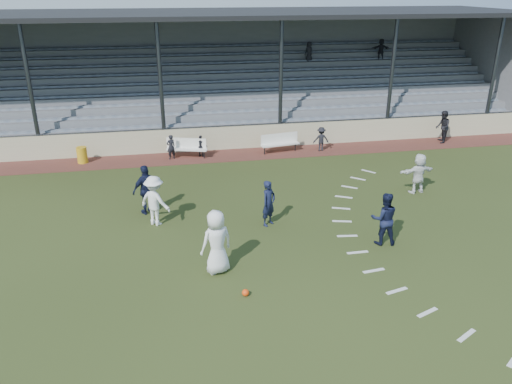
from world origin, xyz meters
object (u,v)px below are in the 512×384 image
trash_bin (82,155)px  bench_right (280,141)px  bench_left (187,146)px  player_navy_lead (269,203)px  player_white_lead (217,242)px  football (245,293)px  official (443,127)px

trash_bin → bench_right: bearing=-0.6°
bench_left → player_navy_lead: (2.42, -8.08, 0.25)m
player_white_lead → player_navy_lead: (2.15, 2.80, -0.16)m
football → bench_right: bearing=72.7°
football → player_navy_lead: size_ratio=0.12×
football → player_navy_lead: (1.54, 4.22, 0.73)m
bench_right → official: (8.97, -0.02, 0.30)m
trash_bin → football: (5.86, -12.36, -0.31)m
bench_left → official: official is taller
trash_bin → player_white_lead: 12.15m
football → player_navy_lead: bearing=69.9°
player_navy_lead → official: size_ratio=0.96×
trash_bin → player_navy_lead: size_ratio=0.47×
bench_left → player_white_lead: size_ratio=1.03×
bench_right → player_white_lead: player_white_lead is taller
player_white_lead → player_navy_lead: size_ratio=1.19×
bench_right → official: size_ratio=1.18×
bench_right → official: official is taller
trash_bin → football: 13.68m
bench_left → player_navy_lead: player_navy_lead is taller
bench_left → football: 12.34m
football → official: bearing=43.7°
trash_bin → player_navy_lead: player_navy_lead is taller
bench_left → official: 13.67m
bench_left → trash_bin: size_ratio=2.62×
player_white_lead → trash_bin: bearing=-85.3°
official → bench_right: bearing=-71.1°
bench_right → trash_bin: bearing=169.4°
trash_bin → bench_left: bearing=-0.7°
player_white_lead → official: player_white_lead is taller
trash_bin → player_white_lead: player_white_lead is taller
trash_bin → football: trash_bin is taller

